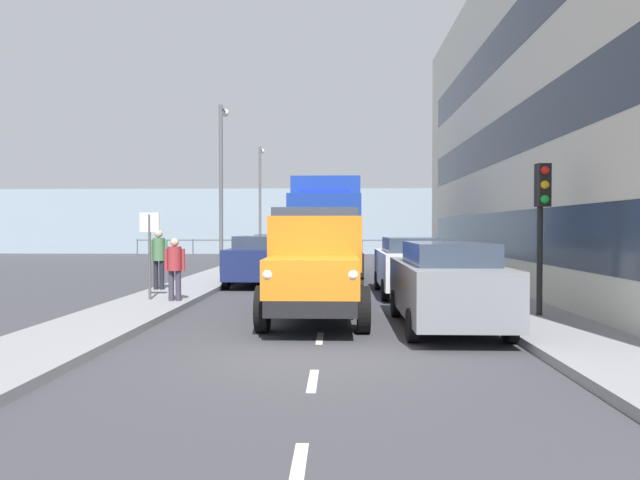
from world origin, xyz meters
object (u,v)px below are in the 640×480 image
object	(u,v)px
car_grey_kerbside_near	(446,284)
car_white_kerbside_1	(410,265)
lamp_post_promenade	(222,174)
lamp_post_far	(260,192)
car_navy_oppositeside_0	(258,260)
lorry_cargo_blue	(326,226)
truck_vintage_orange	(316,266)
car_silver_oppositeside_1	(274,253)
street_sign	(150,240)
pedestrian_strolling	(175,264)
pedestrian_in_dark_coat	(159,254)
traffic_light_near	(542,206)

from	to	relation	value
car_grey_kerbside_near	car_white_kerbside_1	xyz separation A→B (m)	(0.00, -5.57, -0.00)
lamp_post_promenade	car_grey_kerbside_near	bearing A→B (deg)	120.51
lamp_post_far	car_navy_oppositeside_0	bearing A→B (deg)	97.57
lorry_cargo_blue	lamp_post_promenade	xyz separation A→B (m)	(4.33, -1.09, 2.14)
car_grey_kerbside_near	car_navy_oppositeside_0	world-z (taller)	same
lorry_cargo_blue	car_white_kerbside_1	bearing A→B (deg)	116.98
truck_vintage_orange	lamp_post_promenade	xyz separation A→B (m)	(4.32, -11.01, 3.04)
lamp_post_far	car_silver_oppositeside_1	bearing A→B (deg)	101.11
lorry_cargo_blue	street_sign	bearing A→B (deg)	59.73
car_navy_oppositeside_0	pedestrian_strolling	size ratio (longest dim) A/B	2.49
car_grey_kerbside_near	car_white_kerbside_1	bearing A→B (deg)	-90.00
lorry_cargo_blue	pedestrian_in_dark_coat	bearing A→B (deg)	46.67
lamp_post_far	pedestrian_strolling	bearing A→B (deg)	91.99
pedestrian_in_dark_coat	street_sign	distance (m)	2.44
truck_vintage_orange	car_silver_oppositeside_1	bearing A→B (deg)	-79.45
street_sign	pedestrian_strolling	bearing A→B (deg)	160.53
pedestrian_strolling	traffic_light_near	bearing A→B (deg)	165.81
lorry_cargo_blue	car_silver_oppositeside_1	world-z (taller)	lorry_cargo_blue
pedestrian_strolling	pedestrian_in_dark_coat	bearing A→B (deg)	-64.33
car_white_kerbside_1	car_silver_oppositeside_1	size ratio (longest dim) A/B	0.96
traffic_light_near	lamp_post_promenade	bearing A→B (deg)	-50.57
street_sign	car_white_kerbside_1	bearing A→B (deg)	-160.82
lorry_cargo_blue	pedestrian_in_dark_coat	world-z (taller)	lorry_cargo_blue
car_white_kerbside_1	lamp_post_promenade	xyz separation A→B (m)	(6.94, -6.21, 3.32)
car_white_kerbside_1	pedestrian_strolling	distance (m)	6.85
car_silver_oppositeside_1	traffic_light_near	size ratio (longest dim) A/B	1.45
lorry_cargo_blue	car_silver_oppositeside_1	distance (m)	3.65
car_silver_oppositeside_1	pedestrian_in_dark_coat	size ratio (longest dim) A/B	2.60
pedestrian_in_dark_coat	lamp_post_far	world-z (taller)	lamp_post_far
car_white_kerbside_1	pedestrian_in_dark_coat	bearing A→B (deg)	0.82
traffic_light_near	lamp_post_far	xyz separation A→B (m)	(9.16, -23.06, 1.75)
truck_vintage_orange	lamp_post_promenade	world-z (taller)	lamp_post_promenade
lamp_post_promenade	car_navy_oppositeside_0	bearing A→B (deg)	119.02
lorry_cargo_blue	street_sign	world-z (taller)	lorry_cargo_blue
lamp_post_promenade	traffic_light_near	bearing A→B (deg)	129.43
car_white_kerbside_1	street_sign	world-z (taller)	street_sign
car_navy_oppositeside_0	car_silver_oppositeside_1	xyz separation A→B (m)	(-0.00, -5.05, 0.00)
car_silver_oppositeside_1	lamp_post_far	bearing A→B (deg)	-78.89
pedestrian_strolling	street_sign	bearing A→B (deg)	-19.47
car_navy_oppositeside_0	traffic_light_near	bearing A→B (deg)	133.57
car_grey_kerbside_near	lamp_post_promenade	world-z (taller)	lamp_post_promenade
lorry_cargo_blue	pedestrian_in_dark_coat	xyz separation A→B (m)	(4.93, 5.23, -0.87)
car_navy_oppositeside_0	street_sign	size ratio (longest dim) A/B	1.76
truck_vintage_orange	street_sign	bearing A→B (deg)	-28.20
car_white_kerbside_1	traffic_light_near	distance (m)	5.52
truck_vintage_orange	car_grey_kerbside_near	distance (m)	2.75
pedestrian_strolling	lamp_post_promenade	size ratio (longest dim) A/B	0.23
car_grey_kerbside_near	lamp_post_far	size ratio (longest dim) A/B	0.66
traffic_light_near	car_white_kerbside_1	bearing A→B (deg)	-66.10
car_silver_oppositeside_1	street_sign	distance (m)	10.35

